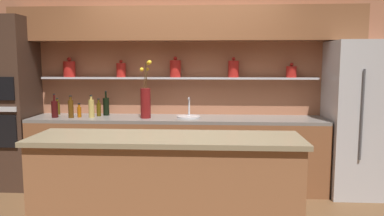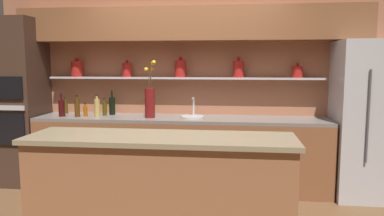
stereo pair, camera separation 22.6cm
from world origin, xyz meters
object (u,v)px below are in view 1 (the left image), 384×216
oven_tower (8,103)px  bottle_wine_5 (106,106)px  bottle_spirit_0 (71,108)px  bottle_oil_4 (58,108)px  bottle_sauce_3 (79,111)px  bottle_spirit_6 (91,108)px  sink_fixture (189,116)px  bottle_oil_1 (99,109)px  flower_vase (146,100)px  refrigerator (362,118)px  bottle_wine_2 (55,109)px

oven_tower → bottle_wine_5: size_ratio=6.77×
bottle_spirit_0 → bottle_wine_5: bearing=33.4°
bottle_oil_4 → bottle_sauce_3: bearing=-31.9°
bottle_spirit_6 → bottle_sauce_3: bearing=177.1°
sink_fixture → bottle_oil_1: bearing=177.7°
bottle_oil_4 → bottle_spirit_6: bearing=-24.4°
flower_vase → sink_fixture: size_ratio=2.44×
bottle_wine_5 → oven_tower: bearing=-173.3°
sink_fixture → bottle_oil_4: sink_fixture is taller
oven_tower → sink_fixture: bearing=0.3°
sink_fixture → oven_tower: bearing=-179.7°
bottle_spirit_0 → bottle_spirit_6: 0.25m
oven_tower → bottle_spirit_0: 0.88m
flower_vase → bottle_wine_5: flower_vase is taller
refrigerator → bottle_wine_5: bearing=176.8°
bottle_spirit_0 → bottle_spirit_6: bottle_spirit_6 is taller
refrigerator → sink_fixture: 2.12m
bottle_oil_4 → bottle_wine_5: bearing=-3.6°
bottle_spirit_0 → refrigerator: bearing=1.1°
refrigerator → bottle_sauce_3: 3.51m
bottle_wine_2 → bottle_spirit_6: (0.46, 0.03, 0.01)m
bottle_spirit_0 → bottle_sauce_3: size_ratio=1.57×
sink_fixture → bottle_oil_4: bearing=174.3°
bottle_oil_4 → bottle_spirit_0: bearing=-44.5°
bottle_spirit_0 → bottle_spirit_6: (0.25, 0.04, 0.00)m
bottle_spirit_0 → bottle_oil_1: bottle_spirit_0 is taller
sink_fixture → bottle_oil_1: (-1.17, 0.05, 0.07)m
bottle_sauce_3 → bottle_oil_4: 0.45m
oven_tower → bottle_spirit_0: (0.87, -0.10, -0.05)m
sink_fixture → bottle_spirit_0: (-1.47, -0.11, 0.10)m
bottle_oil_4 → bottle_wine_5: bottle_wine_5 is taller
bottle_spirit_0 → oven_tower: bearing=173.3°
refrigerator → bottle_wine_5: size_ratio=5.79×
oven_tower → bottle_spirit_0: oven_tower is taller
bottle_oil_4 → sink_fixture: bearing=-5.7°
bottle_oil_4 → refrigerator: bearing=-3.3°
bottle_sauce_3 → bottle_wine_5: 0.35m
bottle_wine_2 → bottle_wine_5: bottle_wine_5 is taller
refrigerator → sink_fixture: (-2.12, 0.05, 0.01)m
bottle_wine_5 → bottle_oil_4: bearing=176.4°
bottle_oil_1 → bottle_sauce_3: bottle_oil_1 is taller
bottle_spirit_0 → flower_vase: bearing=2.4°
flower_vase → bottle_wine_5: 0.61m
bottle_spirit_6 → bottle_wine_5: bearing=57.7°
flower_vase → bottle_oil_4: flower_vase is taller
bottle_spirit_0 → bottle_wine_2: size_ratio=0.93×
bottle_oil_4 → bottle_wine_5: 0.67m
bottle_sauce_3 → flower_vase: bearing=-0.9°
bottle_sauce_3 → bottle_oil_4: bottle_oil_4 is taller
flower_vase → bottle_wine_2: (-1.15, -0.03, -0.11)m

